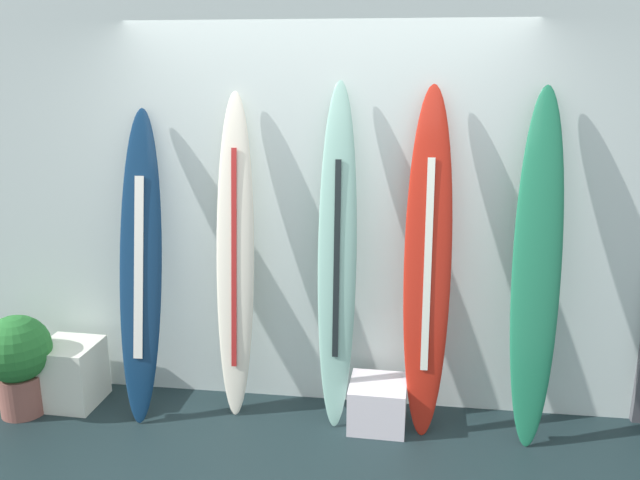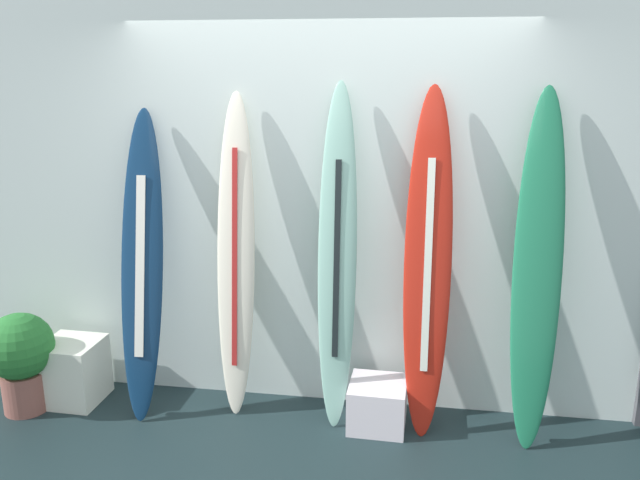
{
  "view_description": "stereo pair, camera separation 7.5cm",
  "coord_description": "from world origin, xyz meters",
  "px_view_note": "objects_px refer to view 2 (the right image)",
  "views": [
    {
      "loc": [
        0.51,
        -2.79,
        2.24
      ],
      "look_at": [
        0.01,
        0.95,
        1.21
      ],
      "focal_mm": 36.17,
      "sensor_mm": 36.0,
      "label": 1
    },
    {
      "loc": [
        0.59,
        -2.78,
        2.24
      ],
      "look_at": [
        0.01,
        0.95,
        1.21
      ],
      "focal_mm": 36.17,
      "sensor_mm": 36.0,
      "label": 2
    }
  ],
  "objects_px": {
    "surfboard_seafoam": "(337,259)",
    "surfboard_emerald": "(537,274)",
    "surfboard_crimson": "(428,268)",
    "display_block_left": "(378,404)",
    "potted_plant": "(21,356)",
    "surfboard_ivory": "(236,261)",
    "display_block_center": "(73,371)",
    "surfboard_navy": "(142,268)"
  },
  "relations": [
    {
      "from": "surfboard_seafoam",
      "to": "display_block_left",
      "type": "distance_m",
      "value": 0.97
    },
    {
      "from": "surfboard_seafoam",
      "to": "potted_plant",
      "type": "distance_m",
      "value": 2.19
    },
    {
      "from": "surfboard_emerald",
      "to": "display_block_center",
      "type": "xyz_separation_m",
      "value": [
        -2.99,
        -0.03,
        -0.84
      ]
    },
    {
      "from": "surfboard_ivory",
      "to": "display_block_left",
      "type": "distance_m",
      "value": 1.29
    },
    {
      "from": "surfboard_emerald",
      "to": "display_block_center",
      "type": "bearing_deg",
      "value": -179.37
    },
    {
      "from": "surfboard_navy",
      "to": "surfboard_emerald",
      "type": "height_order",
      "value": "surfboard_emerald"
    },
    {
      "from": "display_block_center",
      "to": "surfboard_seafoam",
      "type": "bearing_deg",
      "value": 2.28
    },
    {
      "from": "surfboard_seafoam",
      "to": "display_block_left",
      "type": "height_order",
      "value": "surfboard_seafoam"
    },
    {
      "from": "surfboard_emerald",
      "to": "display_block_center",
      "type": "height_order",
      "value": "surfboard_emerald"
    },
    {
      "from": "surfboard_seafoam",
      "to": "surfboard_emerald",
      "type": "xyz_separation_m",
      "value": [
        1.19,
        -0.04,
        -0.02
      ]
    },
    {
      "from": "surfboard_seafoam",
      "to": "display_block_left",
      "type": "relative_size",
      "value": 5.86
    },
    {
      "from": "surfboard_crimson",
      "to": "display_block_left",
      "type": "height_order",
      "value": "surfboard_crimson"
    },
    {
      "from": "surfboard_crimson",
      "to": "display_block_center",
      "type": "height_order",
      "value": "surfboard_crimson"
    },
    {
      "from": "surfboard_crimson",
      "to": "surfboard_seafoam",
      "type": "bearing_deg",
      "value": 178.06
    },
    {
      "from": "surfboard_navy",
      "to": "display_block_center",
      "type": "relative_size",
      "value": 4.61
    },
    {
      "from": "surfboard_ivory",
      "to": "display_block_left",
      "type": "xyz_separation_m",
      "value": [
        0.93,
        -0.11,
        -0.88
      ]
    },
    {
      "from": "surfboard_ivory",
      "to": "display_block_center",
      "type": "distance_m",
      "value": 1.41
    },
    {
      "from": "potted_plant",
      "to": "surfboard_crimson",
      "type": "bearing_deg",
      "value": 4.88
    },
    {
      "from": "surfboard_seafoam",
      "to": "display_block_center",
      "type": "xyz_separation_m",
      "value": [
        -1.8,
        -0.07,
        -0.86
      ]
    },
    {
      "from": "surfboard_navy",
      "to": "surfboard_crimson",
      "type": "xyz_separation_m",
      "value": [
        1.8,
        0.04,
        0.07
      ]
    },
    {
      "from": "surfboard_ivory",
      "to": "potted_plant",
      "type": "height_order",
      "value": "surfboard_ivory"
    },
    {
      "from": "surfboard_seafoam",
      "to": "surfboard_emerald",
      "type": "height_order",
      "value": "surfboard_seafoam"
    },
    {
      "from": "surfboard_navy",
      "to": "surfboard_seafoam",
      "type": "height_order",
      "value": "surfboard_seafoam"
    },
    {
      "from": "surfboard_navy",
      "to": "surfboard_crimson",
      "type": "distance_m",
      "value": 1.81
    },
    {
      "from": "surfboard_navy",
      "to": "surfboard_seafoam",
      "type": "relative_size",
      "value": 0.92
    },
    {
      "from": "surfboard_ivory",
      "to": "surfboard_crimson",
      "type": "height_order",
      "value": "surfboard_crimson"
    },
    {
      "from": "display_block_left",
      "to": "potted_plant",
      "type": "relative_size",
      "value": 0.54
    },
    {
      "from": "potted_plant",
      "to": "surfboard_seafoam",
      "type": "bearing_deg",
      "value": 6.69
    },
    {
      "from": "surfboard_navy",
      "to": "display_block_center",
      "type": "height_order",
      "value": "surfboard_navy"
    },
    {
      "from": "surfboard_ivory",
      "to": "surfboard_seafoam",
      "type": "height_order",
      "value": "surfboard_seafoam"
    },
    {
      "from": "surfboard_seafoam",
      "to": "potted_plant",
      "type": "xyz_separation_m",
      "value": [
        -2.06,
        -0.24,
        -0.68
      ]
    },
    {
      "from": "surfboard_emerald",
      "to": "display_block_center",
      "type": "relative_size",
      "value": 4.96
    },
    {
      "from": "surfboard_seafoam",
      "to": "surfboard_emerald",
      "type": "bearing_deg",
      "value": -1.87
    },
    {
      "from": "surfboard_seafoam",
      "to": "potted_plant",
      "type": "relative_size",
      "value": 3.17
    },
    {
      "from": "surfboard_navy",
      "to": "display_block_left",
      "type": "height_order",
      "value": "surfboard_navy"
    },
    {
      "from": "surfboard_navy",
      "to": "potted_plant",
      "type": "bearing_deg",
      "value": -167.54
    },
    {
      "from": "surfboard_ivory",
      "to": "surfboard_emerald",
      "type": "xyz_separation_m",
      "value": [
        1.84,
        -0.07,
        0.02
      ]
    },
    {
      "from": "surfboard_emerald",
      "to": "display_block_left",
      "type": "height_order",
      "value": "surfboard_emerald"
    },
    {
      "from": "surfboard_navy",
      "to": "display_block_center",
      "type": "bearing_deg",
      "value": -179.08
    },
    {
      "from": "surfboard_ivory",
      "to": "surfboard_crimson",
      "type": "relative_size",
      "value": 0.98
    },
    {
      "from": "surfboard_ivory",
      "to": "surfboard_emerald",
      "type": "relative_size",
      "value": 0.98
    },
    {
      "from": "display_block_left",
      "to": "surfboard_crimson",
      "type": "bearing_deg",
      "value": 12.29
    }
  ]
}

